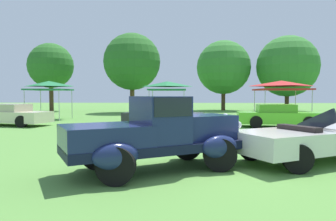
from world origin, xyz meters
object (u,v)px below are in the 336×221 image
show_car_charcoal (163,116)px  show_car_lime (278,116)px  show_car_cream (12,115)px  canopy_tent_left_field (49,85)px  feature_pickup_truck (156,133)px  neighbor_convertible (313,139)px  canopy_tent_right_field (282,85)px  canopy_tent_center_field (167,85)px

show_car_charcoal → show_car_lime: 6.24m
show_car_cream → canopy_tent_left_field: canopy_tent_left_field is taller
show_car_cream → feature_pickup_truck: bearing=-47.6°
neighbor_convertible → feature_pickup_truck: bearing=-162.9°
feature_pickup_truck → show_car_charcoal: feature_pickup_truck is taller
feature_pickup_truck → show_car_charcoal: bearing=93.0°
feature_pickup_truck → show_car_lime: feature_pickup_truck is taller
feature_pickup_truck → canopy_tent_left_field: (-8.86, 14.31, 1.56)m
show_car_cream → show_car_lime: 14.79m
show_car_charcoal → canopy_tent_right_field: canopy_tent_right_field is taller
show_car_charcoal → canopy_tent_right_field: size_ratio=1.34×
feature_pickup_truck → canopy_tent_center_field: size_ratio=1.57×
show_car_cream → show_car_lime: bearing=-0.0°
show_car_charcoal → canopy_tent_center_field: size_ratio=1.62×
neighbor_convertible → canopy_tent_center_field: 14.93m
show_car_charcoal → canopy_tent_left_field: canopy_tent_left_field is taller
canopy_tent_center_field → neighbor_convertible: bearing=-72.0°
neighbor_convertible → canopy_tent_right_field: bearing=76.2°
neighbor_convertible → show_car_lime: (1.72, 8.70, 0.02)m
neighbor_convertible → canopy_tent_left_field: canopy_tent_left_field is taller
canopy_tent_center_field → canopy_tent_right_field: same height
canopy_tent_left_field → canopy_tent_right_field: 16.14m
canopy_tent_left_field → show_car_cream: bearing=-92.9°
show_car_lime → canopy_tent_right_field: (1.56, 4.62, 1.82)m
show_car_cream → canopy_tent_left_field: (0.22, 4.36, 1.82)m
show_car_lime → canopy_tent_right_field: bearing=71.3°
neighbor_convertible → canopy_tent_left_field: size_ratio=1.68×
show_car_charcoal → canopy_tent_left_field: (-8.37, 5.04, 1.82)m
show_car_lime → canopy_tent_left_field: 15.32m
feature_pickup_truck → canopy_tent_right_field: (7.27, 14.55, 1.56)m
canopy_tent_left_field → canopy_tent_center_field: 8.34m
canopy_tent_right_field → canopy_tent_left_field: bearing=-179.1°
neighbor_convertible → canopy_tent_left_field: (-12.86, 13.08, 1.84)m
feature_pickup_truck → show_car_cream: (-9.08, 9.94, -0.26)m
neighbor_convertible → show_car_charcoal: neighbor_convertible is taller
feature_pickup_truck → canopy_tent_center_field: bearing=92.2°
show_car_cream → show_car_charcoal: same height
canopy_tent_left_field → canopy_tent_right_field: size_ratio=0.83×
feature_pickup_truck → show_car_cream: 13.47m
show_car_charcoal → feature_pickup_truck: bearing=-87.0°
neighbor_convertible → show_car_charcoal: bearing=119.2°
neighbor_convertible → canopy_tent_center_field: canopy_tent_center_field is taller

